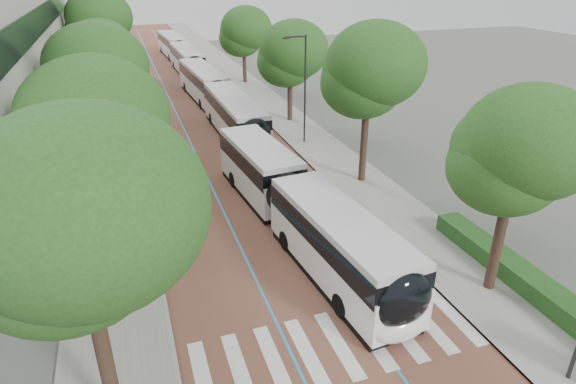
% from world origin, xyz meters
% --- Properties ---
extents(ground, '(160.00, 160.00, 0.00)m').
position_xyz_m(ground, '(0.00, 0.00, 0.00)').
color(ground, '#51544C').
rests_on(ground, ground).
extents(road, '(11.00, 140.00, 0.02)m').
position_xyz_m(road, '(0.00, 40.00, 0.01)').
color(road, brown).
rests_on(road, ground).
extents(sidewalk_left, '(4.00, 140.00, 0.12)m').
position_xyz_m(sidewalk_left, '(-7.50, 40.00, 0.06)').
color(sidewalk_left, gray).
rests_on(sidewalk_left, ground).
extents(sidewalk_right, '(4.00, 140.00, 0.12)m').
position_xyz_m(sidewalk_right, '(7.50, 40.00, 0.06)').
color(sidewalk_right, gray).
rests_on(sidewalk_right, ground).
extents(kerb_left, '(0.20, 140.00, 0.14)m').
position_xyz_m(kerb_left, '(-5.60, 40.00, 0.06)').
color(kerb_left, gray).
rests_on(kerb_left, ground).
extents(kerb_right, '(0.20, 140.00, 0.14)m').
position_xyz_m(kerb_right, '(5.60, 40.00, 0.06)').
color(kerb_right, gray).
rests_on(kerb_right, ground).
extents(zebra_crossing, '(10.55, 3.60, 0.01)m').
position_xyz_m(zebra_crossing, '(0.20, 1.00, 0.03)').
color(zebra_crossing, silver).
rests_on(zebra_crossing, ground).
extents(lane_line_left, '(0.12, 126.00, 0.01)m').
position_xyz_m(lane_line_left, '(-1.60, 40.00, 0.02)').
color(lane_line_left, '#2A8FD3').
rests_on(lane_line_left, road).
extents(lane_line_right, '(0.12, 126.00, 0.01)m').
position_xyz_m(lane_line_right, '(1.60, 40.00, 0.02)').
color(lane_line_right, '#2A8FD3').
rests_on(lane_line_right, road).
extents(hedge, '(1.20, 14.00, 0.80)m').
position_xyz_m(hedge, '(9.10, 0.00, 0.52)').
color(hedge, '#164016').
rests_on(hedge, sidewalk_right).
extents(streetlight_far, '(1.82, 0.20, 8.00)m').
position_xyz_m(streetlight_far, '(6.62, 22.00, 4.82)').
color(streetlight_far, '#28292B').
rests_on(streetlight_far, sidewalk_right).
extents(lamp_post_left, '(0.14, 0.14, 8.00)m').
position_xyz_m(lamp_post_left, '(-6.10, 8.00, 4.12)').
color(lamp_post_left, '#28292B').
rests_on(lamp_post_left, sidewalk_left).
extents(trees_left, '(6.12, 60.59, 10.14)m').
position_xyz_m(trees_left, '(-7.50, 23.66, 6.85)').
color(trees_left, black).
rests_on(trees_left, ground).
extents(trees_right, '(5.86, 47.44, 9.31)m').
position_xyz_m(trees_right, '(7.70, 23.56, 6.00)').
color(trees_right, black).
rests_on(trees_right, ground).
extents(lead_bus, '(4.14, 18.54, 3.20)m').
position_xyz_m(lead_bus, '(1.53, 8.65, 1.63)').
color(lead_bus, black).
rests_on(lead_bus, ground).
extents(bus_queued_0, '(2.73, 12.44, 3.20)m').
position_xyz_m(bus_queued_0, '(2.12, 24.96, 1.62)').
color(bus_queued_0, white).
rests_on(bus_queued_0, ground).
extents(bus_queued_1, '(3.24, 12.52, 3.20)m').
position_xyz_m(bus_queued_1, '(1.85, 37.62, 1.62)').
color(bus_queued_1, white).
rests_on(bus_queued_1, ground).
extents(bus_queued_2, '(2.82, 12.45, 3.20)m').
position_xyz_m(bus_queued_2, '(2.13, 51.05, 1.62)').
color(bus_queued_2, white).
rests_on(bus_queued_2, ground).
extents(bus_queued_3, '(3.15, 12.51, 3.20)m').
position_xyz_m(bus_queued_3, '(1.93, 64.41, 1.62)').
color(bus_queued_3, white).
rests_on(bus_queued_3, ground).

